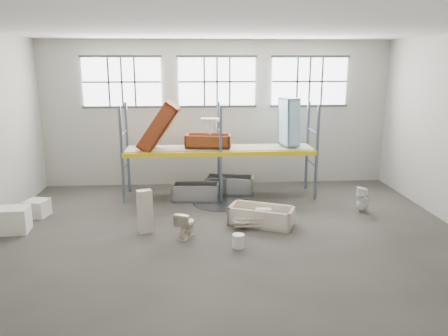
{
  "coord_description": "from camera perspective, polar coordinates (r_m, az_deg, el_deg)",
  "views": [
    {
      "loc": [
        -0.83,
        -10.38,
        4.27
      ],
      "look_at": [
        0.0,
        1.5,
        1.4
      ],
      "focal_mm": 35.52,
      "sensor_mm": 36.0,
      "label": 1
    }
  ],
  "objects": [
    {
      "name": "cistern_tall",
      "position": [
        11.49,
        -10.13,
        -5.52
      ],
      "size": [
        0.42,
        0.35,
        1.12
      ],
      "primitive_type": "cube",
      "rotation": [
        0.0,
        0.0,
        0.38
      ],
      "color": "#C1B4A2",
      "rests_on": "floor"
    },
    {
      "name": "rack_beam_back",
      "position": [
        14.77,
        -0.7,
        2.74
      ],
      "size": [
        6.0,
        0.1,
        0.14
      ],
      "primitive_type": "cube",
      "color": "yellow",
      "rests_on": "floor"
    },
    {
      "name": "rust_tub_flat",
      "position": [
        14.09,
        -2.04,
        3.53
      ],
      "size": [
        1.51,
        0.88,
        0.4
      ],
      "primitive_type": null,
      "rotation": [
        0.0,
        0.0,
        -0.15
      ],
      "color": "#944213",
      "rests_on": "shelf_deck"
    },
    {
      "name": "toilet_beige",
      "position": [
        11.12,
        -4.97,
        -7.21
      ],
      "size": [
        0.61,
        0.76,
        0.68
      ],
      "primitive_type": "imported",
      "rotation": [
        0.0,
        0.0,
        2.73
      ],
      "color": "beige",
      "rests_on": "floor"
    },
    {
      "name": "rack_upright_ra",
      "position": [
        14.1,
        11.86,
        1.93
      ],
      "size": [
        0.08,
        0.08,
        3.0
      ],
      "primitive_type": "cube",
      "color": "slate",
      "rests_on": "floor"
    },
    {
      "name": "rack_upright_la",
      "position": [
        13.74,
        -13.0,
        1.57
      ],
      "size": [
        0.08,
        0.08,
        3.0
      ],
      "primitive_type": "cube",
      "color": "slate",
      "rests_on": "floor"
    },
    {
      "name": "bathtub_beige",
      "position": [
        11.96,
        4.85,
        -6.14
      ],
      "size": [
        1.87,
        1.4,
        0.5
      ],
      "primitive_type": null,
      "rotation": [
        0.0,
        0.0,
        -0.41
      ],
      "color": "beige",
      "rests_on": "floor"
    },
    {
      "name": "steel_tub_right",
      "position": [
        14.73,
        0.72,
        -2.15
      ],
      "size": [
        1.66,
        1.0,
        0.57
      ],
      "primitive_type": null,
      "rotation": [
        0.0,
        0.0,
        -0.19
      ],
      "color": "#B8BCC1",
      "rests_on": "floor"
    },
    {
      "name": "rack_upright_lb",
      "position": [
        14.9,
        -12.3,
        2.53
      ],
      "size": [
        0.08,
        0.08,
        3.0
      ],
      "primitive_type": "cube",
      "color": "slate",
      "rests_on": "floor"
    },
    {
      "name": "rust_tub_tilted",
      "position": [
        13.87,
        -8.37,
        5.22
      ],
      "size": [
        1.41,
        0.91,
        1.64
      ],
      "primitive_type": null,
      "rotation": [
        0.0,
        -0.96,
        -0.1
      ],
      "color": "#9B2F0E",
      "rests_on": "shelf_deck"
    },
    {
      "name": "bucket",
      "position": [
        10.55,
        1.85,
        -9.38
      ],
      "size": [
        0.28,
        0.28,
        0.33
      ],
      "primitive_type": "cylinder",
      "rotation": [
        0.0,
        0.0,
        0.0
      ],
      "color": "silver",
      "rests_on": "floor"
    },
    {
      "name": "window_left",
      "position": [
        15.52,
        -13.0,
        10.74
      ],
      "size": [
        2.6,
        0.04,
        1.6
      ],
      "primitive_type": "cube",
      "color": "white",
      "rests_on": "wall_back"
    },
    {
      "name": "rack_upright_ma",
      "position": [
        13.59,
        -0.41,
        1.79
      ],
      "size": [
        0.08,
        0.08,
        3.0
      ],
      "primitive_type": "cube",
      "color": "slate",
      "rests_on": "floor"
    },
    {
      "name": "sink_in_tub",
      "position": [
        11.66,
        2.27,
        -7.1
      ],
      "size": [
        0.58,
        0.58,
        0.16
      ],
      "primitive_type": "imported",
      "rotation": [
        0.0,
        0.0,
        -0.28
      ],
      "color": "beige",
      "rests_on": "bathtub_beige"
    },
    {
      "name": "toilet_white",
      "position": [
        13.5,
        17.42,
        -3.87
      ],
      "size": [
        0.41,
        0.4,
        0.75
      ],
      "primitive_type": "imported",
      "rotation": [
        0.0,
        0.0,
        -1.78
      ],
      "color": "white",
      "rests_on": "floor"
    },
    {
      "name": "cistern_spare",
      "position": [
        11.88,
        5.06,
        -6.13
      ],
      "size": [
        0.43,
        0.24,
        0.39
      ],
      "primitive_type": "cube",
      "rotation": [
        0.0,
        0.0,
        -0.1
      ],
      "color": "silver",
      "rests_on": "bathtub_beige"
    },
    {
      "name": "carton_far",
      "position": [
        13.62,
        -22.9,
        -4.79
      ],
      "size": [
        0.67,
        0.67,
        0.47
      ],
      "primitive_type": "cube",
      "rotation": [
        0.0,
        0.0,
        -0.2
      ],
      "color": "silver",
      "rests_on": "floor"
    },
    {
      "name": "window_right",
      "position": [
        15.86,
        10.94,
        10.89
      ],
      "size": [
        2.6,
        0.04,
        1.6
      ],
      "primitive_type": "cube",
      "color": "white",
      "rests_on": "wall_back"
    },
    {
      "name": "window_mid",
      "position": [
        15.36,
        -0.91,
        11.05
      ],
      "size": [
        2.6,
        0.04,
        1.6
      ],
      "primitive_type": "cube",
      "color": "white",
      "rests_on": "wall_back"
    },
    {
      "name": "ceiling",
      "position": [
        10.44,
        0.6,
        17.83
      ],
      "size": [
        12.0,
        10.0,
        0.1
      ],
      "primitive_type": "cube",
      "color": "silver",
      "rests_on": "ground"
    },
    {
      "name": "wall_front",
      "position": [
        5.68,
        4.6,
        -4.68
      ],
      "size": [
        12.0,
        0.1,
        5.0
      ],
      "primitive_type": "cube",
      "color": "#A8A79D",
      "rests_on": "ground"
    },
    {
      "name": "blue_tub_upright",
      "position": [
        14.33,
        8.38,
        5.89
      ],
      "size": [
        0.64,
        0.81,
        1.54
      ],
      "primitive_type": null,
      "rotation": [
        0.0,
        1.54,
        0.24
      ],
      "color": "#97C8E5",
      "rests_on": "shelf_deck"
    },
    {
      "name": "rack_upright_mb",
      "position": [
        14.77,
        -0.7,
        2.74
      ],
      "size": [
        0.08,
        0.08,
        3.0
      ],
      "primitive_type": "cube",
      "color": "slate",
      "rests_on": "floor"
    },
    {
      "name": "steel_tub_left",
      "position": [
        14.01,
        -3.65,
        -3.08
      ],
      "size": [
        1.51,
        0.79,
        0.53
      ],
      "primitive_type": null,
      "rotation": [
        0.0,
        0.0,
        -0.08
      ],
      "color": "#A8A9AF",
      "rests_on": "floor"
    },
    {
      "name": "wall_back",
      "position": [
        15.55,
        -0.91,
        7.02
      ],
      "size": [
        12.0,
        0.1,
        5.0
      ],
      "primitive_type": "cube",
      "color": "#AEADA1",
      "rests_on": "ground"
    },
    {
      "name": "wet_patch",
      "position": [
        13.79,
        -0.35,
        -4.49
      ],
      "size": [
        1.8,
        1.8,
        0.0
      ],
      "primitive_type": "cylinder",
      "color": "black",
      "rests_on": "floor"
    },
    {
      "name": "sink_on_shelf",
      "position": [
        13.86,
        -1.79,
        4.52
      ],
      "size": [
        0.67,
        0.57,
        0.52
      ],
      "primitive_type": "imported",
      "rotation": [
        0.0,
        0.0,
        -0.23
      ],
      "color": "silver",
      "rests_on": "rust_tub_flat"
    },
    {
      "name": "rack_upright_rb",
      "position": [
        15.23,
        10.65,
        2.84
      ],
      "size": [
        0.08,
        0.08,
        3.0
      ],
      "primitive_type": "cube",
      "color": "slate",
      "rests_on": "floor"
    },
    {
      "name": "rack_beam_front",
      "position": [
        13.59,
        -0.41,
        1.79
      ],
      "size": [
        6.0,
        0.1,
        0.14
      ],
      "primitive_type": "cube",
      "color": "yellow",
      "rests_on": "floor"
    },
    {
      "name": "floor",
      "position": [
        11.28,
        0.54,
        -8.98
      ],
      "size": [
        12.0,
        10.0,
        0.1
      ],
      "primitive_type": "cube",
      "color": "#4D4A43",
      "rests_on": "ground"
    },
    {
      "name": "shelf_deck",
      "position": [
        14.16,
        -0.56,
        2.6
      ],
      "size": [
        5.9,
        1.1,
        0.03
      ],
      "primitive_type": "cube",
      "color": "gray",
      "rests_on": "floor"
    },
    {
      "name": "carton_near",
      "position": [
        12.63,
        -25.47,
        -6.05
      ],
      "size": [
        0.8,
        0.7,
        0.64
      ],
      "primitive_type": "cube",
      "rotation": [
        0.0,
        0.0,
        0.09
      ],
      "color": "white",
      "rests_on": "floor"
    }
  ]
}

